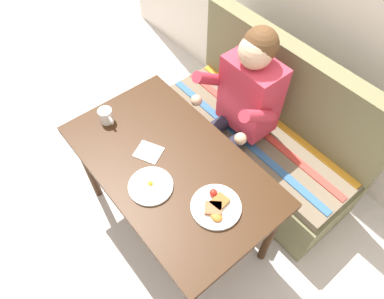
{
  "coord_description": "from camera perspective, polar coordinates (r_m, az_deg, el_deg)",
  "views": [
    {
      "loc": [
        0.88,
        -0.57,
        2.25
      ],
      "look_at": [
        0.0,
        0.15,
        0.72
      ],
      "focal_mm": 32.77,
      "sensor_mm": 36.0,
      "label": 1
    }
  ],
  "objects": [
    {
      "name": "ground_plane",
      "position": [
        2.48,
        -2.74,
        -11.75
      ],
      "size": [
        8.0,
        8.0,
        0.0
      ],
      "primitive_type": "plane",
      "color": "beige"
    },
    {
      "name": "table",
      "position": [
        1.91,
        -3.49,
        -3.58
      ],
      "size": [
        1.2,
        0.7,
        0.73
      ],
      "color": "#341D0D",
      "rests_on": "ground"
    },
    {
      "name": "couch",
      "position": [
        2.49,
        11.0,
        1.86
      ],
      "size": [
        1.44,
        0.56,
        1.0
      ],
      "color": "#6D6946",
      "rests_on": "ground"
    },
    {
      "name": "person",
      "position": [
        2.12,
        8.04,
        7.61
      ],
      "size": [
        0.45,
        0.61,
        1.21
      ],
      "color": "#C73245",
      "rests_on": "ground"
    },
    {
      "name": "plate_breakfast",
      "position": [
        1.7,
        3.91,
        -9.2
      ],
      "size": [
        0.24,
        0.24,
        0.05
      ],
      "color": "white",
      "rests_on": "table"
    },
    {
      "name": "plate_eggs",
      "position": [
        1.77,
        -6.74,
        -5.9
      ],
      "size": [
        0.22,
        0.22,
        0.04
      ],
      "color": "white",
      "rests_on": "table"
    },
    {
      "name": "coffee_mug",
      "position": [
        2.04,
        -13.81,
        5.37
      ],
      "size": [
        0.12,
        0.08,
        0.09
      ],
      "color": "white",
      "rests_on": "table"
    },
    {
      "name": "napkin",
      "position": [
        1.89,
        -7.08,
        -0.43
      ],
      "size": [
        0.17,
        0.17,
        0.01
      ],
      "primitive_type": "cube",
      "rotation": [
        0.0,
        0.0,
        0.47
      ],
      "color": "silver",
      "rests_on": "table"
    }
  ]
}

